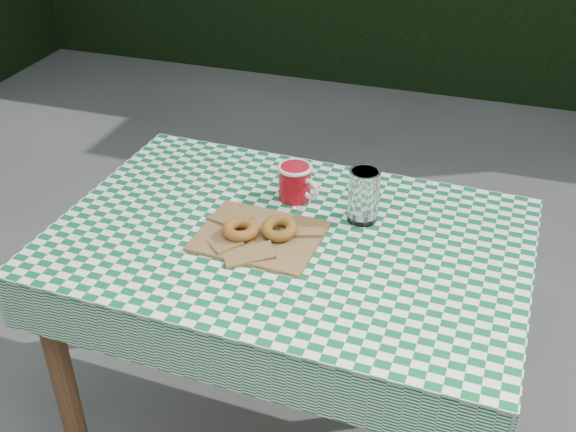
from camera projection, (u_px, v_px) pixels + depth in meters
The scene contains 7 objects.
table at pixel (289, 347), 1.91m from camera, with size 1.15×0.77×0.75m, color brown.
tablecloth at pixel (289, 236), 1.71m from camera, with size 1.17×0.79×0.01m, color #0E5B2D.
paper_bag at pixel (259, 235), 1.69m from camera, with size 0.30×0.24×0.02m, color olive.
bagel_front at pixel (240, 229), 1.67m from camera, with size 0.09×0.09×0.03m, color #99661F.
bagel_back at pixel (279, 228), 1.68m from camera, with size 0.09×0.09×0.03m, color brown.
coffee_mug at pixel (295, 182), 1.83m from camera, with size 0.17×0.17×0.10m, color #9D0A14, non-canonical shape.
drinking_glass at pixel (363, 196), 1.73m from camera, with size 0.08×0.08×0.14m, color white.
Camera 1 is at (0.30, -1.33, 1.72)m, focal length 42.82 mm.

